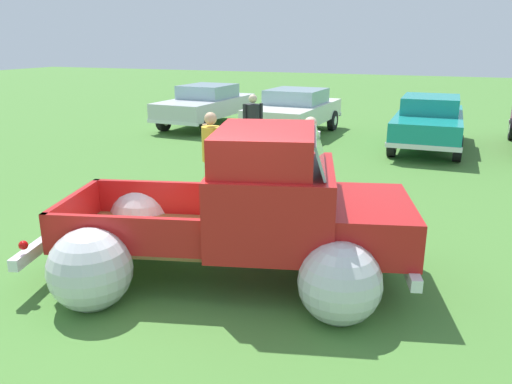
{
  "coord_description": "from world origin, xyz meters",
  "views": [
    {
      "loc": [
        2.59,
        -5.35,
        2.93
      ],
      "look_at": [
        0.0,
        1.18,
        0.79
      ],
      "focal_mm": 35.12,
      "sensor_mm": 36.0,
      "label": 1
    }
  ],
  "objects_px": {
    "show_car_0": "(206,104)",
    "spectator_2": "(212,153)",
    "vintage_pickup_truck": "(252,221)",
    "show_car_2": "(429,120)",
    "show_car_1": "(295,110)",
    "spectator_0": "(253,123)",
    "spectator_1": "(309,159)"
  },
  "relations": [
    {
      "from": "vintage_pickup_truck",
      "to": "spectator_1",
      "type": "bearing_deg",
      "value": 75.37
    },
    {
      "from": "spectator_1",
      "to": "vintage_pickup_truck",
      "type": "bearing_deg",
      "value": 60.22
    },
    {
      "from": "spectator_2",
      "to": "show_car_0",
      "type": "bearing_deg",
      "value": 61.49
    },
    {
      "from": "show_car_1",
      "to": "show_car_2",
      "type": "bearing_deg",
      "value": 84.97
    },
    {
      "from": "show_car_0",
      "to": "show_car_1",
      "type": "xyz_separation_m",
      "value": [
        3.34,
        -0.4,
        0.0
      ]
    },
    {
      "from": "show_car_0",
      "to": "spectator_2",
      "type": "xyz_separation_m",
      "value": [
        4.09,
        -7.78,
        0.2
      ]
    },
    {
      "from": "vintage_pickup_truck",
      "to": "spectator_2",
      "type": "bearing_deg",
      "value": 110.78
    },
    {
      "from": "show_car_1",
      "to": "show_car_0",
      "type": "bearing_deg",
      "value": -93.72
    },
    {
      "from": "show_car_1",
      "to": "spectator_0",
      "type": "height_order",
      "value": "spectator_0"
    },
    {
      "from": "show_car_0",
      "to": "spectator_1",
      "type": "relative_size",
      "value": 2.61
    },
    {
      "from": "spectator_0",
      "to": "spectator_2",
      "type": "height_order",
      "value": "spectator_2"
    },
    {
      "from": "show_car_0",
      "to": "show_car_1",
      "type": "height_order",
      "value": "same"
    },
    {
      "from": "show_car_2",
      "to": "vintage_pickup_truck",
      "type": "bearing_deg",
      "value": -10.22
    },
    {
      "from": "show_car_1",
      "to": "show_car_2",
      "type": "relative_size",
      "value": 0.96
    },
    {
      "from": "show_car_2",
      "to": "spectator_0",
      "type": "distance_m",
      "value": 5.06
    },
    {
      "from": "show_car_1",
      "to": "spectator_2",
      "type": "distance_m",
      "value": 7.42
    },
    {
      "from": "show_car_0",
      "to": "show_car_1",
      "type": "relative_size",
      "value": 1.02
    },
    {
      "from": "vintage_pickup_truck",
      "to": "spectator_0",
      "type": "xyz_separation_m",
      "value": [
        -2.5,
        6.23,
        0.17
      ]
    },
    {
      "from": "spectator_2",
      "to": "show_car_2",
      "type": "bearing_deg",
      "value": 7.6
    },
    {
      "from": "vintage_pickup_truck",
      "to": "spectator_0",
      "type": "relative_size",
      "value": 3.05
    },
    {
      "from": "spectator_0",
      "to": "show_car_2",
      "type": "bearing_deg",
      "value": -93.81
    },
    {
      "from": "spectator_1",
      "to": "spectator_0",
      "type": "bearing_deg",
      "value": -85.28
    },
    {
      "from": "vintage_pickup_truck",
      "to": "show_car_2",
      "type": "distance_m",
      "value": 9.37
    },
    {
      "from": "show_car_0",
      "to": "show_car_2",
      "type": "bearing_deg",
      "value": 85.15
    },
    {
      "from": "show_car_1",
      "to": "show_car_2",
      "type": "height_order",
      "value": "same"
    },
    {
      "from": "spectator_2",
      "to": "show_car_1",
      "type": "bearing_deg",
      "value": 39.56
    },
    {
      "from": "vintage_pickup_truck",
      "to": "show_car_1",
      "type": "height_order",
      "value": "vintage_pickup_truck"
    },
    {
      "from": "show_car_1",
      "to": "spectator_1",
      "type": "distance_m",
      "value": 7.52
    },
    {
      "from": "vintage_pickup_truck",
      "to": "show_car_2",
      "type": "bearing_deg",
      "value": 65.06
    },
    {
      "from": "spectator_1",
      "to": "spectator_2",
      "type": "height_order",
      "value": "spectator_2"
    },
    {
      "from": "show_car_0",
      "to": "show_car_1",
      "type": "bearing_deg",
      "value": 85.87
    },
    {
      "from": "show_car_0",
      "to": "spectator_0",
      "type": "relative_size",
      "value": 2.71
    }
  ]
}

